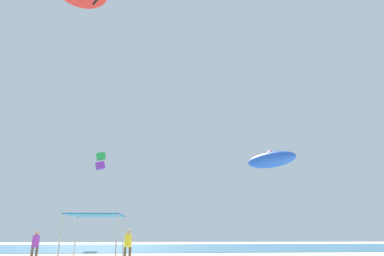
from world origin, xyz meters
TOP-DOWN VIEW (x-y plane):
  - ocean_strip at (0.00, 27.66)m, footprint 110.00×24.43m
  - canopy_tent at (-5.99, 4.05)m, footprint 2.68×3.18m
  - person_near_tent at (-9.90, 7.13)m, footprint 0.41×0.41m
  - person_leftmost at (-4.48, 6.52)m, footprint 0.43×0.42m
  - kite_box_green at (-10.21, 27.72)m, footprint 1.38×1.28m
  - kite_inflatable_blue at (6.73, 13.21)m, footprint 4.30×4.60m

SIDE VIEW (x-z plane):
  - ocean_strip at x=0.00m, z-range 0.00..0.03m
  - person_near_tent at x=-9.90m, z-range 0.15..1.87m
  - person_leftmost at x=-4.48m, z-range 0.15..1.93m
  - canopy_tent at x=-5.99m, z-range 1.12..3.62m
  - kite_inflatable_blue at x=6.73m, z-range 6.69..8.58m
  - kite_box_green at x=-10.21m, z-range 9.10..11.32m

